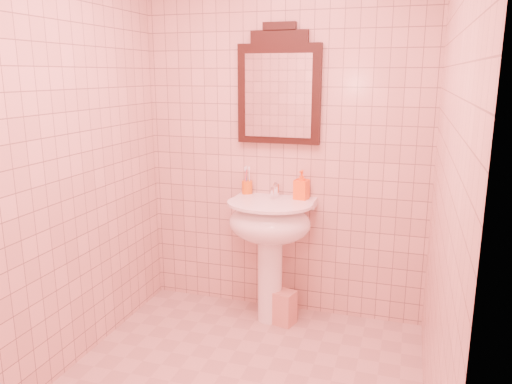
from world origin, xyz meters
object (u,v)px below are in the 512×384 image
(toothbrush_cup, at_px, (247,187))
(towel, at_px, (281,307))
(soap_dispenser, at_px, (302,185))
(pedestal_sink, at_px, (270,231))
(mirror, at_px, (279,89))

(toothbrush_cup, height_order, towel, toothbrush_cup)
(soap_dispenser, distance_m, towel, 0.86)
(pedestal_sink, distance_m, toothbrush_cup, 0.38)
(toothbrush_cup, xyz_separation_m, towel, (0.31, -0.20, -0.79))
(mirror, height_order, towel, mirror)
(pedestal_sink, distance_m, soap_dispenser, 0.38)
(toothbrush_cup, distance_m, soap_dispenser, 0.41)
(mirror, xyz_separation_m, soap_dispenser, (0.18, -0.06, -0.64))
(mirror, relative_size, soap_dispenser, 3.97)
(mirror, distance_m, toothbrush_cup, 0.73)
(mirror, distance_m, towel, 1.50)
(pedestal_sink, bearing_deg, towel, -8.54)
(pedestal_sink, height_order, toothbrush_cup, toothbrush_cup)
(mirror, bearing_deg, pedestal_sink, -90.00)
(pedestal_sink, xyz_separation_m, towel, (0.09, -0.01, -0.54))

